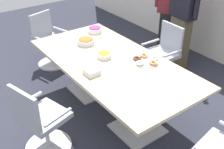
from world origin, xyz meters
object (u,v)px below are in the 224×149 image
Objects in this scene: napkin_pile at (92,72)px; person_standing_1 at (183,12)px; office_chair_1 at (49,43)px; office_chair_0 at (162,57)px; snack_bowl_chips_yellow at (104,55)px; conference_table at (112,70)px; person_standing_0 at (172,8)px; snack_bowl_candy_mix at (95,29)px; snack_bowl_pretzels at (86,41)px; donut_platter at (146,60)px; office_chair_2 at (41,123)px.

person_standing_1 is at bearing 101.90° from napkin_pile.
office_chair_1 reaches higher than napkin_pile.
office_chair_0 is 1.19m from snack_bowl_chips_yellow.
office_chair_1 is (-1.69, -0.11, -0.22)m from conference_table.
person_standing_0 reaches higher than snack_bowl_candy_mix.
conference_table is 11.16× the size of snack_bowl_candy_mix.
person_standing_0 is at bearing 90.23° from snack_bowl_pretzels.
person_standing_1 reaches higher than snack_bowl_candy_mix.
napkin_pile is at bearing 83.72° from person_standing_0.
office_chair_0 is 1.55m from napkin_pile.
snack_bowl_pretzels is (-0.63, -0.00, 0.17)m from conference_table.
office_chair_1 is 0.49× the size of person_standing_1.
person_standing_1 reaches higher than donut_platter.
snack_bowl_chips_yellow reaches higher than donut_platter.
conference_table is 1.29× the size of person_standing_1.
office_chair_1 reaches higher than snack_bowl_chips_yellow.
office_chair_0 reaches higher than napkin_pile.
person_standing_1 is (1.38, 1.77, 0.58)m from office_chair_1.
office_chair_1 is 0.50× the size of person_standing_0.
office_chair_0 is (-0.15, 1.10, -0.22)m from conference_table.
snack_bowl_candy_mix reaches higher than napkin_pile.
person_standing_0 is 0.97× the size of person_standing_1.
conference_table is at bearing 99.72° from office_chair_0.
person_standing_1 is 8.66× the size of snack_bowl_candy_mix.
snack_bowl_pretzels is at bearing 84.71° from person_standing_1.
office_chair_1 is at bearing -176.78° from snack_bowl_chips_yellow.
person_standing_0 is at bearing 122.89° from donut_platter.
donut_platter is 0.73m from napkin_pile.
person_standing_1 is (-0.16, 0.56, 0.58)m from office_chair_0.
snack_bowl_chips_yellow is 0.86m from snack_bowl_candy_mix.
person_standing_0 is at bearing 105.90° from snack_bowl_chips_yellow.
office_chair_2 is 1.18m from snack_bowl_chips_yellow.
office_chair_0 is 3.78× the size of snack_bowl_pretzels.
conference_table is 1.33× the size of person_standing_0.
person_standing_1 reaches higher than office_chair_1.
person_standing_0 is 1.84m from snack_bowl_chips_yellow.
office_chair_2 is 2.85m from person_standing_1.
snack_bowl_chips_yellow reaches higher than conference_table.
office_chair_1 reaches higher than conference_table.
snack_bowl_chips_yellow is at bearing 92.54° from office_chair_0.
office_chair_0 and office_chair_2 have the same top height.
office_chair_2 is at bearing 105.55° from person_standing_1.
office_chair_1 is at bearing 57.65° from person_standing_1.
snack_bowl_chips_yellow is at bearing 79.98° from person_standing_0.
office_chair_0 is at bearing 82.87° from office_chair_2.
snack_bowl_chips_yellow is (0.01, -1.13, 0.39)m from office_chair_0.
office_chair_1 is 1.61m from snack_bowl_chips_yellow.
snack_bowl_pretzels reaches higher than conference_table.
conference_table is at bearing -128.09° from donut_platter.
office_chair_1 is 5.65× the size of napkin_pile.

